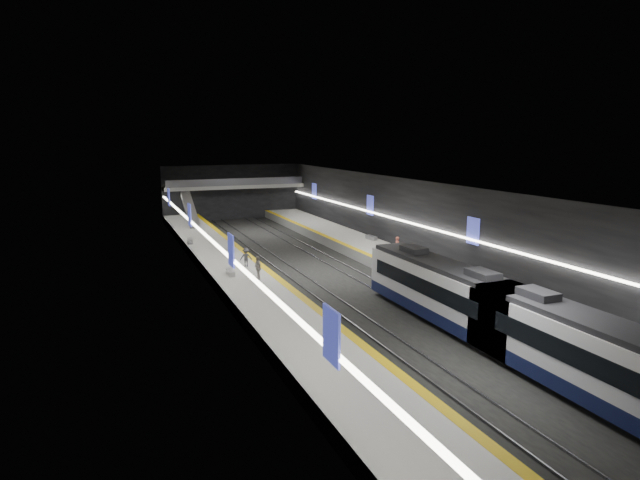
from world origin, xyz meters
name	(u,v)px	position (x,y,z in m)	size (l,w,h in m)	color
ground	(322,274)	(0.00, 0.00, 0.00)	(70.00, 70.00, 0.00)	black
ceiling	(322,184)	(0.00, 0.00, 8.00)	(20.00, 70.00, 0.04)	beige
wall_left	(208,237)	(-10.00, 0.00, 4.00)	(0.04, 70.00, 8.00)	black
wall_right	(420,223)	(10.00, 0.00, 4.00)	(0.04, 70.00, 8.00)	black
wall_back	(232,192)	(0.00, 35.00, 4.00)	(20.00, 0.04, 8.00)	black
platform_left	(240,276)	(-7.50, 0.00, 0.50)	(5.00, 70.00, 1.00)	slate
tile_surface_left	(239,270)	(-7.50, 0.00, 1.01)	(5.00, 70.00, 0.02)	#A8A8A3
tactile_strip_left	(265,268)	(-5.30, 0.00, 1.02)	(0.60, 70.00, 0.02)	#E3B60B
platform_right	(396,261)	(7.50, 0.00, 0.50)	(5.00, 70.00, 1.00)	slate
tile_surface_right	(396,256)	(7.50, 0.00, 1.01)	(5.00, 70.00, 0.02)	#A8A8A3
tactile_strip_right	(375,257)	(5.30, 0.00, 1.02)	(0.60, 70.00, 0.02)	#E3B60B
rails	(322,273)	(0.00, 0.00, 0.06)	(6.52, 70.00, 0.12)	gray
train	(506,317)	(2.50, -20.61, 2.20)	(2.69, 26.84, 3.60)	#10173C
ad_posters	(318,222)	(0.00, 1.00, 4.50)	(19.94, 53.50, 2.20)	#3D45B7
cove_light_left	(211,240)	(-9.80, 0.00, 3.80)	(0.25, 68.60, 0.12)	white
cove_light_right	(418,225)	(9.80, 0.00, 3.80)	(0.25, 68.60, 0.12)	white
mezzanine_bridge	(235,186)	(0.00, 32.93, 5.04)	(20.00, 3.00, 1.50)	gray
escalator	(190,210)	(-7.50, 26.00, 2.90)	(1.20, 8.00, 0.60)	#99999E
bench_left_near	(230,272)	(-8.52, -1.18, 1.21)	(0.48, 1.72, 0.42)	#99999E
bench_left_far	(190,241)	(-9.50, 13.49, 1.22)	(0.49, 1.78, 0.44)	#99999E
bench_right_near	(416,255)	(8.78, -1.57, 1.24)	(0.55, 1.98, 0.48)	#99999E
bench_right_far	(371,238)	(9.07, 7.99, 1.21)	(0.48, 1.74, 0.42)	#99999E
passenger_right_a	(398,247)	(7.29, -0.64, 1.96)	(0.70, 0.46, 1.93)	#B15242
passenger_left_a	(258,268)	(-6.83, -3.38, 1.92)	(1.08, 0.45, 1.85)	#B8AFA8
passenger_left_b	(246,257)	(-6.63, 1.10, 1.81)	(1.05, 0.60, 1.63)	#393940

